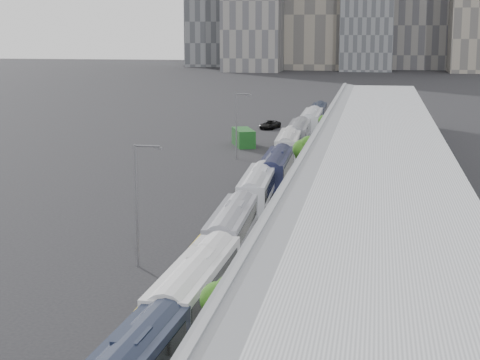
% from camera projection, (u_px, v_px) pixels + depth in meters
% --- Properties ---
extents(sidewalk, '(10.00, 170.00, 0.12)m').
position_uv_depth(sidewalk, '(327.00, 236.00, 66.32)').
color(sidewalk, gray).
rests_on(sidewalk, ground).
extents(lane_line, '(0.12, 160.00, 0.02)m').
position_uv_depth(lane_line, '(203.00, 231.00, 68.06)').
color(lane_line, gold).
rests_on(lane_line, ground).
extents(depot, '(12.45, 160.40, 7.20)m').
position_uv_depth(depot, '(378.00, 197.00, 65.01)').
color(depot, gray).
rests_on(depot, ground).
extents(bus_2, '(3.04, 13.27, 3.86)m').
position_uv_depth(bus_2, '(196.00, 296.00, 46.78)').
color(bus_2, silver).
rests_on(bus_2, ground).
extents(bus_3, '(2.91, 12.54, 3.64)m').
position_uv_depth(bus_3, '(232.00, 234.00, 61.20)').
color(bus_3, gray).
rests_on(bus_3, ground).
extents(bus_4, '(3.09, 12.82, 3.72)m').
position_uv_depth(bus_4, '(258.00, 194.00, 75.66)').
color(bus_4, '#B3B6BE').
rests_on(bus_4, ground).
extents(bus_5, '(3.00, 13.42, 3.91)m').
position_uv_depth(bus_5, '(276.00, 173.00, 85.83)').
color(bus_5, '#171A34').
rests_on(bus_5, ground).
extents(bus_6, '(3.30, 13.44, 3.90)m').
position_uv_depth(bus_6, '(289.00, 149.00, 102.50)').
color(bus_6, silver).
rests_on(bus_6, ground).
extents(bus_7, '(3.11, 13.62, 3.96)m').
position_uv_depth(bus_7, '(299.00, 138.00, 113.06)').
color(bus_7, slate).
rests_on(bus_7, ground).
extents(bus_8, '(3.07, 13.89, 4.05)m').
position_uv_depth(bus_8, '(312.00, 124.00, 127.93)').
color(bus_8, silver).
rests_on(bus_8, ground).
extents(bus_9, '(2.74, 12.20, 3.56)m').
position_uv_depth(bus_9, '(318.00, 115.00, 143.01)').
color(bus_9, black).
rests_on(bus_9, ground).
extents(tree_1, '(2.46, 2.46, 4.75)m').
position_uv_depth(tree_1, '(229.00, 298.00, 40.77)').
color(tree_1, black).
rests_on(tree_1, ground).
extents(tree_2, '(1.04, 1.04, 3.35)m').
position_uv_depth(tree_2, '(298.00, 198.00, 68.48)').
color(tree_2, black).
rests_on(tree_2, ground).
extents(tree_3, '(2.82, 2.82, 5.49)m').
position_uv_depth(tree_3, '(307.00, 149.00, 86.88)').
color(tree_3, black).
rests_on(tree_3, ground).
extents(tree_4, '(1.99, 1.99, 4.91)m').
position_uv_depth(tree_4, '(327.00, 121.00, 114.00)').
color(tree_4, black).
rests_on(tree_4, ground).
extents(street_lamp_near, '(2.04, 0.22, 8.95)m').
position_uv_depth(street_lamp_near, '(139.00, 197.00, 57.07)').
color(street_lamp_near, '#59595E').
rests_on(street_lamp_near, ground).
extents(street_lamp_far, '(2.04, 0.22, 8.62)m').
position_uv_depth(street_lamp_far, '(238.00, 121.00, 104.27)').
color(street_lamp_far, '#59595E').
rests_on(street_lamp_far, ground).
extents(shipping_container, '(4.43, 6.78, 2.49)m').
position_uv_depth(shipping_container, '(243.00, 138.00, 116.21)').
color(shipping_container, '#144117').
rests_on(shipping_container, ground).
extents(suv, '(3.55, 5.53, 1.42)m').
position_uv_depth(suv, '(270.00, 125.00, 135.95)').
color(suv, black).
rests_on(suv, ground).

